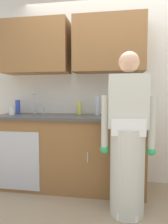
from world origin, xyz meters
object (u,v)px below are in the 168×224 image
at_px(bottle_water_short, 18,107).
at_px(knife_on_counter, 131,118).
at_px(sink, 34,116).
at_px(bottle_dish_liquid, 79,108).
at_px(cup_by_sink, 12,111).
at_px(person_at_sink, 128,146).
at_px(bottle_soap, 97,105).

xyz_separation_m(bottle_water_short, knife_on_counter, (1.56, -0.34, -0.09)).
relative_size(sink, knife_on_counter, 2.08).
relative_size(bottle_dish_liquid, bottle_water_short, 0.93).
distance_m(bottle_dish_liquid, cup_by_sink, 0.92).
height_order(person_at_sink, cup_by_sink, person_at_sink).
distance_m(person_at_sink, cup_by_sink, 1.63).
relative_size(bottle_soap, bottle_water_short, 1.30).
height_order(sink, person_at_sink, person_at_sink).
bearing_deg(bottle_soap, cup_by_sink, -171.26).
xyz_separation_m(cup_by_sink, knife_on_counter, (1.57, -0.16, -0.04)).
distance_m(cup_by_sink, knife_on_counter, 1.57).
distance_m(bottle_water_short, knife_on_counter, 1.60).
bearing_deg(cup_by_sink, knife_on_counter, -5.95).
bearing_deg(bottle_water_short, cup_by_sink, -90.67).
height_order(bottle_soap, cup_by_sink, bottle_soap).
distance_m(sink, cup_by_sink, 0.31).
bearing_deg(knife_on_counter, person_at_sink, -161.93).
bearing_deg(cup_by_sink, bottle_water_short, 89.33).
bearing_deg(bottle_water_short, knife_on_counter, -12.16).
height_order(person_at_sink, bottle_soap, person_at_sink).
height_order(cup_by_sink, knife_on_counter, cup_by_sink).
height_order(person_at_sink, knife_on_counter, person_at_sink).
relative_size(bottle_dish_liquid, bottle_soap, 0.72).
bearing_deg(knife_on_counter, sink, 107.76).
bearing_deg(sink, bottle_dish_liquid, 16.66).
bearing_deg(person_at_sink, bottle_soap, 118.02).
distance_m(sink, bottle_dish_liquid, 0.63).
distance_m(bottle_water_short, cup_by_sink, 0.18).
xyz_separation_m(person_at_sink, bottle_water_short, (-1.51, 0.70, 0.35)).
height_order(sink, bottle_dish_liquid, sink).
relative_size(bottle_water_short, cup_by_sink, 2.11).
bearing_deg(cup_by_sink, bottle_soap, 8.74).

